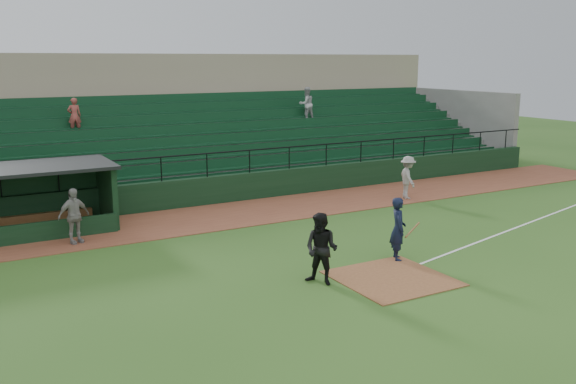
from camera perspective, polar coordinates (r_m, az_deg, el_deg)
ground at (r=18.79m, az=7.57°, el=-6.96°), size 90.00×90.00×0.00m
warning_track at (r=25.36m, az=-3.34°, el=-1.83°), size 40.00×4.00×0.03m
home_plate_dirt at (r=18.05m, az=9.50°, el=-7.78°), size 3.00×3.00×0.03m
foul_line at (r=25.00m, az=20.72°, el=-2.83°), size 17.49×4.44×0.01m
stadium_structure at (r=32.65m, az=-9.98°, el=5.20°), size 38.00×13.08×6.40m
batter_at_plate at (r=19.44m, az=10.04°, el=-3.34°), size 1.17×0.85×1.98m
umpire at (r=17.13m, az=3.08°, el=-5.23°), size 1.16×1.23×2.00m
runner at (r=28.03m, az=10.90°, el=1.32°), size 1.06×1.39×1.89m
dugout_player_a at (r=21.99m, az=-19.00°, el=-2.08°), size 1.19×0.77×1.88m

